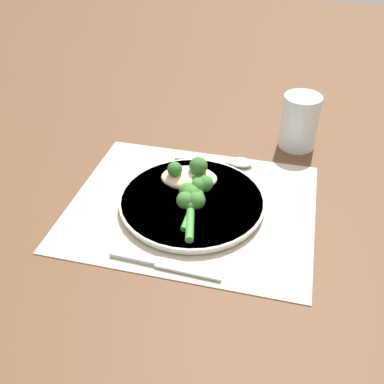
% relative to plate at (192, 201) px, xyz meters
% --- Properties ---
extents(ground_plane, '(3.00, 3.00, 0.00)m').
position_rel_plate_xyz_m(ground_plane, '(0.00, 0.00, -0.01)').
color(ground_plane, brown).
extents(placemat, '(0.44, 0.36, 0.00)m').
position_rel_plate_xyz_m(placemat, '(0.00, 0.00, -0.01)').
color(placemat, '#B2A893').
rests_on(placemat, ground_plane).
extents(plate, '(0.26, 0.26, 0.01)m').
position_rel_plate_xyz_m(plate, '(0.00, 0.00, 0.00)').
color(plate, silver).
rests_on(plate, placemat).
extents(chicken_fillet, '(0.11, 0.08, 0.03)m').
position_rel_plate_xyz_m(chicken_fillet, '(0.02, -0.04, 0.02)').
color(chicken_fillet, beige).
rests_on(chicken_fillet, plate).
extents(pesto_dollop_primary, '(0.03, 0.03, 0.03)m').
position_rel_plate_xyz_m(pesto_dollop_primary, '(0.00, -0.05, 0.04)').
color(pesto_dollop_primary, '#336628').
rests_on(pesto_dollop_primary, chicken_fillet).
extents(pesto_dollop_secondary, '(0.03, 0.03, 0.03)m').
position_rel_plate_xyz_m(pesto_dollop_secondary, '(0.04, -0.03, 0.04)').
color(pesto_dollop_secondary, '#336628').
rests_on(pesto_dollop_secondary, chicken_fillet).
extents(broccoli_stalk_right, '(0.05, 0.13, 0.03)m').
position_rel_plate_xyz_m(broccoli_stalk_right, '(-0.01, -0.02, 0.02)').
color(broccoli_stalk_right, '#3D8E38').
rests_on(broccoli_stalk_right, plate).
extents(broccoli_stalk_rear, '(0.05, 0.12, 0.03)m').
position_rel_plate_xyz_m(broccoli_stalk_rear, '(-0.00, 0.01, 0.02)').
color(broccoli_stalk_rear, '#3D8E38').
rests_on(broccoli_stalk_rear, plate).
extents(broccoli_stalk_left, '(0.05, 0.11, 0.03)m').
position_rel_plate_xyz_m(broccoli_stalk_left, '(-0.01, 0.03, 0.02)').
color(broccoli_stalk_left, '#3D8E38').
rests_on(broccoli_stalk_left, plate).
extents(knife, '(0.18, 0.02, 0.01)m').
position_rel_plate_xyz_m(knife, '(0.01, 0.15, -0.01)').
color(knife, silver).
rests_on(knife, placemat).
extents(spoon, '(0.16, 0.04, 0.01)m').
position_rel_plate_xyz_m(spoon, '(-0.05, -0.15, -0.00)').
color(spoon, silver).
rests_on(spoon, placemat).
extents(water_glass, '(0.08, 0.08, 0.12)m').
position_rel_plate_xyz_m(water_glass, '(-0.17, -0.26, 0.05)').
color(water_glass, silver).
rests_on(water_glass, ground_plane).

